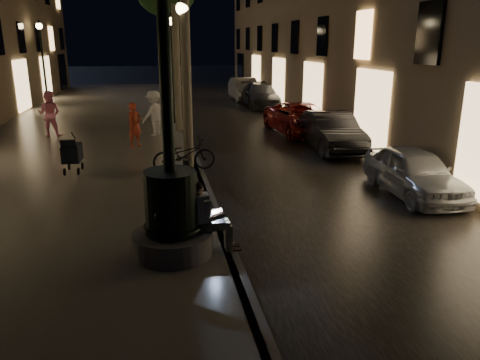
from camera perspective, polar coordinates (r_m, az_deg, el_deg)
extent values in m
plane|color=black|center=(21.00, -7.01, 6.00)|extent=(120.00, 120.00, 0.00)
cube|color=black|center=(21.38, 1.08, 6.33)|extent=(6.00, 45.00, 0.02)
cube|color=slate|center=(21.13, -17.96, 5.66)|extent=(8.00, 45.00, 0.20)
cube|color=#59595B|center=(20.98, -7.02, 6.27)|extent=(0.25, 45.00, 0.20)
cylinder|color=#59595B|center=(8.34, -8.18, -7.57)|extent=(1.40, 1.40, 0.40)
cylinder|color=black|center=(8.06, -8.39, -2.69)|extent=(0.90, 0.90, 1.10)
torus|color=black|center=(8.22, -8.26, -5.66)|extent=(1.04, 1.04, 0.10)
torus|color=black|center=(7.94, -8.51, 0.03)|extent=(0.89, 0.89, 0.09)
cylinder|color=black|center=(7.64, -9.08, 12.73)|extent=(0.20, 0.20, 3.20)
cube|color=tan|center=(8.26, -4.43, -5.54)|extent=(0.34, 0.23, 0.17)
cube|color=white|center=(8.14, -4.87, -3.47)|extent=(0.42, 0.24, 0.53)
sphere|color=tan|center=(8.02, -5.13, -1.15)|extent=(0.20, 0.20, 0.20)
sphere|color=black|center=(8.01, -5.21, -0.90)|extent=(0.20, 0.20, 0.20)
cube|color=tan|center=(8.20, -2.79, -5.66)|extent=(0.43, 0.12, 0.13)
cube|color=tan|center=(8.36, -2.95, -5.23)|extent=(0.43, 0.12, 0.13)
cube|color=tan|center=(8.32, -1.34, -7.11)|extent=(0.12, 0.11, 0.48)
cube|color=tan|center=(8.48, -1.53, -6.66)|extent=(0.12, 0.11, 0.48)
cube|color=black|center=(8.43, -0.69, -8.49)|extent=(0.24, 0.09, 0.03)
cube|color=black|center=(8.58, -0.89, -8.02)|extent=(0.24, 0.09, 0.03)
cube|color=black|center=(8.25, -2.75, -4.95)|extent=(0.23, 0.31, 0.02)
cube|color=black|center=(8.20, -3.80, -4.34)|extent=(0.08, 0.31, 0.20)
cube|color=#A4C8EA|center=(8.20, -3.70, -4.33)|extent=(0.06, 0.28, 0.17)
cylinder|color=#6B604C|center=(13.70, -6.53, 11.88)|extent=(0.28, 0.28, 5.00)
cylinder|color=#6B604C|center=(19.67, -7.70, 13.35)|extent=(0.28, 0.28, 5.10)
cylinder|color=#6B604C|center=(25.66, -8.65, 13.78)|extent=(0.28, 0.28, 4.90)
cylinder|color=#6B604C|center=(31.65, -8.93, 14.52)|extent=(0.28, 0.28, 5.20)
cylinder|color=black|center=(14.08, -6.42, 2.09)|extent=(0.28, 0.28, 0.20)
cylinder|color=black|center=(13.72, -6.71, 10.62)|extent=(0.12, 0.12, 4.40)
sphere|color=#FFD88C|center=(13.68, -7.04, 20.03)|extent=(0.36, 0.36, 0.36)
cylinder|color=black|center=(21.92, -8.00, 7.19)|extent=(0.28, 0.28, 0.20)
cylinder|color=black|center=(21.68, -8.22, 12.68)|extent=(0.12, 0.12, 4.40)
sphere|color=#FFD88C|center=(21.66, -8.47, 18.62)|extent=(0.36, 0.36, 0.36)
cone|color=black|center=(21.67, -8.50, 19.28)|extent=(0.30, 0.30, 0.22)
cylinder|color=black|center=(29.84, -8.75, 9.60)|extent=(0.28, 0.28, 0.20)
cylinder|color=black|center=(29.67, -8.93, 13.63)|extent=(0.12, 0.12, 4.40)
sphere|color=#FFD88C|center=(29.65, -9.13, 17.97)|extent=(0.36, 0.36, 0.36)
cone|color=black|center=(29.66, -9.15, 18.45)|extent=(0.30, 0.30, 0.22)
cylinder|color=black|center=(37.79, -9.19, 10.99)|extent=(0.28, 0.28, 0.20)
cylinder|color=black|center=(37.66, -9.34, 14.17)|extent=(0.12, 0.12, 4.40)
sphere|color=#FFD88C|center=(37.64, -9.50, 17.59)|extent=(0.36, 0.36, 0.36)
cone|color=black|center=(37.65, -9.52, 17.97)|extent=(0.30, 0.30, 0.22)
cylinder|color=black|center=(30.46, -22.37, 8.71)|extent=(0.28, 0.28, 0.20)
cylinder|color=black|center=(30.29, -22.81, 12.63)|extent=(0.12, 0.12, 4.40)
sphere|color=#FFD88C|center=(30.27, -23.29, 16.86)|extent=(0.36, 0.36, 0.36)
cone|color=black|center=(30.28, -23.35, 17.33)|extent=(0.30, 0.30, 0.22)
cube|color=black|center=(14.03, -19.79, 3.13)|extent=(0.49, 0.79, 0.47)
cube|color=black|center=(13.62, -20.19, 4.05)|extent=(0.42, 0.19, 0.30)
cylinder|color=black|center=(13.88, -20.59, 0.93)|extent=(0.05, 0.21, 0.21)
cylinder|color=black|center=(13.81, -19.08, 1.00)|extent=(0.05, 0.21, 0.21)
cylinder|color=black|center=(14.47, -20.11, 1.58)|extent=(0.05, 0.21, 0.21)
cylinder|color=black|center=(14.40, -18.66, 1.65)|extent=(0.05, 0.21, 0.21)
cylinder|color=black|center=(14.35, -19.64, 5.12)|extent=(0.05, 0.46, 0.29)
imported|color=#9FA2A6|center=(12.63, 20.47, 0.92)|extent=(1.53, 3.63, 1.22)
imported|color=black|center=(17.17, 11.10, 5.80)|extent=(1.69, 4.22, 1.37)
imported|color=maroon|center=(20.14, 7.52, 7.40)|extent=(2.48, 4.80, 1.30)
imported|color=#2E3034|center=(28.45, 2.51, 10.25)|extent=(2.12, 4.86, 1.39)
imported|color=#9B9A96|center=(32.00, 0.52, 11.02)|extent=(1.58, 4.47, 1.47)
imported|color=#AF3923|center=(16.89, -12.72, 6.57)|extent=(0.68, 0.66, 1.57)
imported|color=pink|center=(19.84, -22.20, 7.49)|extent=(0.96, 0.80, 1.78)
imported|color=white|center=(18.83, -10.41, 7.99)|extent=(1.29, 1.25, 1.77)
imported|color=black|center=(13.49, -6.83, 3.09)|extent=(1.88, 0.87, 0.95)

